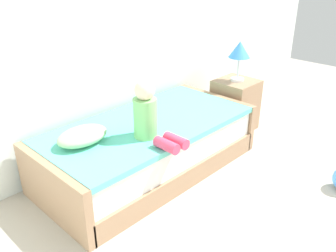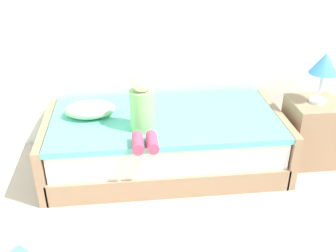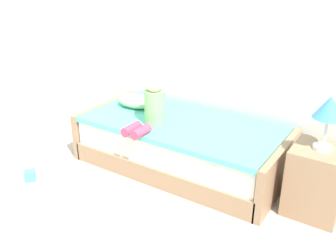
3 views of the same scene
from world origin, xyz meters
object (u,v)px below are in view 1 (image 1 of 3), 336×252
at_px(bed, 149,147).
at_px(table_lamp, 240,52).
at_px(child_figure, 149,116).
at_px(pillow, 82,136).
at_px(nightstand, 235,105).

distance_m(bed, table_lamp, 1.52).
relative_size(child_figure, pillow, 1.16).
xyz_separation_m(table_lamp, child_figure, (-1.55, -0.18, -0.23)).
distance_m(bed, nightstand, 1.35).
relative_size(bed, child_figure, 4.14).
height_order(nightstand, table_lamp, table_lamp).
relative_size(table_lamp, child_figure, 0.88).
height_order(table_lamp, child_figure, table_lamp).
relative_size(nightstand, table_lamp, 1.33).
bearing_deg(bed, pillow, 171.18).
bearing_deg(nightstand, bed, 178.02).
bearing_deg(bed, nightstand, -1.98).
distance_m(nightstand, child_figure, 1.61).
height_order(bed, table_lamp, table_lamp).
bearing_deg(child_figure, table_lamp, 6.69).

